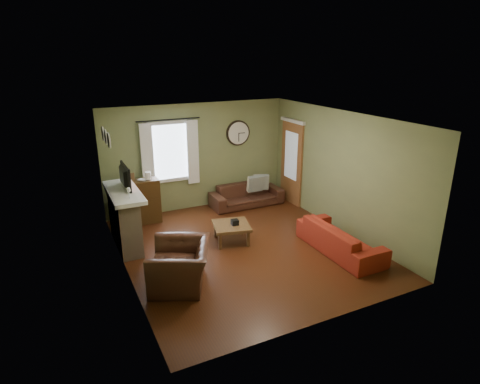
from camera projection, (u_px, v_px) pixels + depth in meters
name	position (u px, v px, depth m)	size (l,w,h in m)	color
floor	(244.00, 248.00, 8.06)	(4.60, 5.20, 0.00)	#401C0D
ceiling	(245.00, 118.00, 7.21)	(4.60, 5.20, 0.00)	white
wall_left	(121.00, 206.00, 6.69)	(0.00, 5.20, 2.60)	olive
wall_right	(340.00, 172.00, 8.59)	(0.00, 5.20, 2.60)	olive
wall_back	(197.00, 157.00, 9.85)	(4.60, 0.00, 2.60)	olive
wall_front	(330.00, 241.00, 5.43)	(4.60, 0.00, 2.60)	olive
fireplace	(125.00, 220.00, 7.99)	(0.40, 1.40, 1.10)	tan
firebox	(135.00, 230.00, 8.15)	(0.04, 0.60, 0.55)	black
mantel	(123.00, 192.00, 7.81)	(0.58, 1.60, 0.08)	white
tv	(122.00, 180.00, 7.88)	(0.60, 0.08, 0.35)	black
tv_screen	(126.00, 176.00, 7.89)	(0.02, 0.62, 0.36)	#994C3F
medallion_left	(109.00, 140.00, 7.06)	(0.28, 0.28, 0.03)	white
medallion_mid	(106.00, 137.00, 7.36)	(0.28, 0.28, 0.03)	white
medallion_right	(103.00, 134.00, 7.66)	(0.28, 0.28, 0.03)	white
window_pane	(169.00, 152.00, 9.47)	(1.00, 0.02, 1.30)	silver
curtain_rod	(169.00, 120.00, 9.14)	(0.03, 0.03, 1.50)	black
curtain_left	(147.00, 157.00, 9.18)	(0.28, 0.04, 1.55)	white
curtain_right	(193.00, 152.00, 9.63)	(0.28, 0.04, 1.55)	white
wall_clock	(238.00, 133.00, 10.09)	(0.64, 0.06, 0.64)	white
door	(292.00, 163.00, 10.23)	(0.05, 0.90, 2.10)	brown
bookshelf	(141.00, 202.00, 9.09)	(0.86, 0.36, 1.02)	#39240E
book	(141.00, 184.00, 8.91)	(0.15, 0.20, 0.02)	brown
sofa_brown	(247.00, 195.00, 10.26)	(1.85, 0.72, 0.54)	#3E2016
pillow_left	(261.00, 182.00, 10.36)	(0.40, 0.12, 0.40)	gray
pillow_right	(255.00, 184.00, 10.24)	(0.41, 0.12, 0.41)	gray
sofa_red	(340.00, 238.00, 7.83)	(1.94, 0.76, 0.57)	maroon
armchair	(180.00, 265.00, 6.69)	(1.10, 0.96, 0.72)	#3E2016
coffee_table	(231.00, 233.00, 8.28)	(0.72, 0.72, 0.38)	brown
tissue_box	(235.00, 224.00, 8.19)	(0.14, 0.14, 0.11)	black
wine_glass_a	(129.00, 194.00, 7.32)	(0.07, 0.07, 0.19)	white
wine_glass_b	(129.00, 193.00, 7.36)	(0.07, 0.07, 0.20)	white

